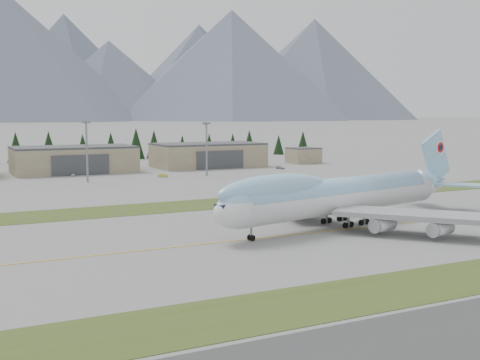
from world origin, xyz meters
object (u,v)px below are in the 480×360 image
hangar_right (208,155)px  service_vehicle_b (163,177)px  service_vehicle_a (73,176)px  service_vehicle_c (280,169)px  boeing_747_freighter (340,195)px  hangar_center (74,159)px

hangar_right → service_vehicle_b: bearing=-134.8°
hangar_right → service_vehicle_a: size_ratio=15.29×
hangar_right → service_vehicle_c: size_ratio=11.15×
boeing_747_freighter → service_vehicle_c: (56.46, 120.98, -6.64)m
hangar_center → service_vehicle_a: (-3.69, -16.09, -5.39)m
boeing_747_freighter → service_vehicle_c: boeing_747_freighter is taller
hangar_right → service_vehicle_c: 34.41m
service_vehicle_c → hangar_center: bearing=145.1°
boeing_747_freighter → service_vehicle_c: bearing=52.2°
service_vehicle_b → service_vehicle_c: bearing=-48.5°
boeing_747_freighter → service_vehicle_b: boeing_747_freighter is taller
service_vehicle_c → service_vehicle_a: bearing=155.9°
hangar_center → hangar_right: bearing=0.0°
service_vehicle_b → hangar_center: bearing=70.2°
service_vehicle_c → hangar_right: bearing=115.3°
hangar_right → boeing_747_freighter: bearing=-102.7°
service_vehicle_a → service_vehicle_b: size_ratio=0.80×
hangar_right → service_vehicle_a: bearing=-165.8°
hangar_right → hangar_center: bearing=180.0°
service_vehicle_b → service_vehicle_c: (57.19, 9.33, 0.00)m
boeing_747_freighter → hangar_center: 147.97m
hangar_right → service_vehicle_b: size_ratio=12.26×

